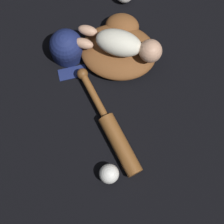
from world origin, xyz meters
TOP-DOWN VIEW (x-y plane):
  - ground_plane at (0.00, 0.00)m, footprint 6.00×6.00m
  - baseball_glove at (-0.01, -0.03)m, footprint 0.38×0.36m
  - baby_figure at (0.00, -0.06)m, footprint 0.33×0.23m
  - baseball_bat at (-0.11, -0.37)m, footprint 0.17×0.47m
  - baseball at (-0.16, -0.52)m, footprint 0.08×0.08m
  - baseball_cap at (-0.22, 0.01)m, footprint 0.14×0.19m

SIDE VIEW (x-z plane):
  - ground_plane at x=0.00m, z-range 0.00..0.00m
  - baseball_bat at x=-0.11m, z-range 0.00..0.06m
  - baseball at x=-0.16m, z-range 0.00..0.08m
  - baseball_glove at x=-0.01m, z-range 0.00..0.08m
  - baseball_cap at x=-0.22m, z-range -0.01..0.12m
  - baby_figure at x=0.00m, z-range 0.08..0.17m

